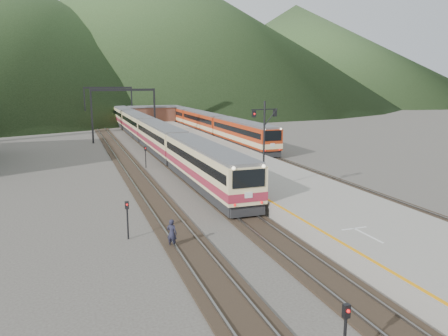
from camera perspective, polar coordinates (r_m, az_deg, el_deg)
name	(u,v)px	position (r m, az deg, el deg)	size (l,w,h in m)	color
ground	(385,324)	(18.55, 20.23, -18.57)	(400.00, 400.00, 0.00)	#47423D
track_main	(164,156)	(53.97, -7.82, 1.59)	(2.60, 200.00, 0.23)	black
track_far	(123,158)	(53.20, -13.10, 1.26)	(2.60, 200.00, 0.23)	black
track_second	(251,151)	(57.38, 3.49, 2.24)	(2.60, 200.00, 0.23)	black
platform	(213,152)	(53.41, -1.50, 2.06)	(8.00, 100.00, 1.00)	gray
gantry_near	(124,105)	(67.68, -12.99, 8.04)	(9.55, 0.25, 8.00)	black
gantry_far	(108,99)	(92.53, -14.86, 8.74)	(9.55, 0.25, 8.00)	black
station_shed	(152,113)	(91.82, -9.36, 7.06)	(9.40, 4.40, 3.10)	brown
hill_b	(143,27)	(247.18, -10.48, 17.66)	(220.00, 220.00, 75.00)	#273F1C
hill_c	(295,52)	(253.34, 9.21, 14.70)	(160.00, 160.00, 50.00)	#273F1C
main_train	(137,125)	(74.39, -11.24, 5.55)	(2.78, 95.56, 3.40)	beige
second_train	(204,123)	(76.78, -2.67, 5.87)	(2.68, 54.98, 3.27)	#AD3111
signal_mast	(264,136)	(32.41, 5.26, 4.17)	(2.19, 0.43, 6.62)	black
short_signal_a	(345,328)	(14.95, 15.56, -19.52)	(0.22, 0.16, 2.27)	black
short_signal_b	(146,154)	(46.95, -10.21, 1.80)	(0.22, 0.16, 2.27)	black
short_signal_c	(127,215)	(25.87, -12.51, -6.00)	(0.25, 0.21, 2.27)	black
worker	(172,233)	(24.41, -6.83, -8.48)	(0.59, 0.39, 1.62)	#1F1F30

